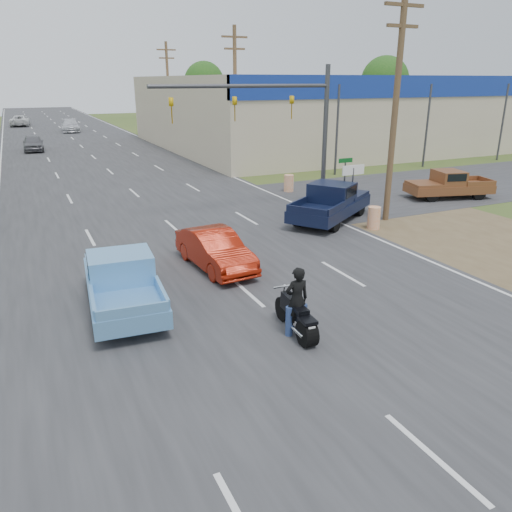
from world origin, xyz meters
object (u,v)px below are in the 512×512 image
rider (297,304)px  distant_car_white (20,121)px  distant_car_silver (70,126)px  navy_pickup (332,202)px  distant_car_grey (33,143)px  motorcycle (297,318)px  blue_pickup (122,280)px  brown_pickup (447,184)px  red_convertible (215,250)px

rider → distant_car_white: size_ratio=0.33×
rider → distant_car_silver: 59.18m
navy_pickup → rider: bearing=-71.7°
navy_pickup → distant_car_grey: (-11.53, 32.25, -0.17)m
distant_car_grey → distant_car_white: size_ratio=0.79×
motorcycle → blue_pickup: size_ratio=0.43×
rider → brown_pickup: 18.60m
navy_pickup → distant_car_white: (-12.00, 61.93, -0.14)m
motorcycle → distant_car_grey: 41.63m
motorcycle → navy_pickup: (7.07, 9.14, 0.40)m
blue_pickup → distant_car_white: bearing=95.9°
rider → distant_car_white: bearing=-82.5°
motorcycle → distant_car_grey: distant_car_grey is taller
motorcycle → distant_car_silver: (0.67, 59.23, 0.27)m
blue_pickup → red_convertible: bearing=31.7°
blue_pickup → distant_car_white: size_ratio=0.95×
motorcycle → distant_car_white: distant_car_white is taller
distant_car_white → rider: bearing=98.6°
brown_pickup → distant_car_grey: bearing=47.8°
rider → distant_car_grey: 41.58m
rider → distant_car_white: (-4.93, 71.01, -0.14)m
brown_pickup → distant_car_white: size_ratio=0.92×
rider → navy_pickup: (7.07, 9.09, 0.01)m
brown_pickup → rider: bearing=138.6°
red_convertible → brown_pickup: (15.65, 4.80, 0.11)m
blue_pickup → distant_car_grey: size_ratio=1.19×
blue_pickup → brown_pickup: size_ratio=1.03×
rider → brown_pickup: (15.51, 10.26, -0.10)m
red_convertible → motorcycle: (0.14, -5.51, -0.18)m
motorcycle → brown_pickup: (15.51, 10.32, 0.29)m
red_convertible → navy_pickup: 8.08m
navy_pickup → distant_car_grey: navy_pickup is taller
red_convertible → blue_pickup: blue_pickup is taller
distant_car_grey → red_convertible: bearing=-81.6°
blue_pickup → brown_pickup: (19.21, 6.60, -0.05)m
distant_car_grey → distant_car_silver: bearing=75.4°
blue_pickup → navy_pickup: (10.76, 5.42, 0.06)m
motorcycle → rider: size_ratio=1.24×
red_convertible → motorcycle: size_ratio=1.86×
red_convertible → distant_car_white: bearing=89.6°
brown_pickup → distant_car_silver: brown_pickup is taller
distant_car_silver → distant_car_white: bearing=119.2°
motorcycle → blue_pickup: bearing=138.3°
red_convertible → distant_car_grey: distant_car_grey is taller
navy_pickup → distant_car_silver: 50.50m
red_convertible → distant_car_silver: 53.72m
brown_pickup → distant_car_silver: bearing=32.0°
motorcycle → blue_pickup: (-3.69, 3.72, 0.34)m
distant_car_grey → blue_pickup: bearing=-87.3°
distant_car_white → distant_car_grey: bearing=95.6°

